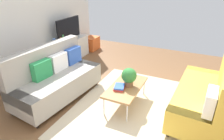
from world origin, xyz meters
name	(u,v)px	position (x,y,z in m)	size (l,w,h in m)	color
ground_plane	(125,107)	(0.00, 0.00, 0.00)	(7.68, 7.68, 0.00)	brown
wall_far	(10,21)	(0.00, 2.80, 1.45)	(6.40, 0.12, 2.90)	white
area_rug	(134,107)	(0.07, -0.16, 0.01)	(2.90, 2.20, 0.01)	beige
couch_beige	(55,78)	(-0.26, 1.46, 0.45)	(1.98, 1.03, 1.10)	gray
couch_green	(206,95)	(0.40, -1.38, 0.44)	(1.95, 0.95, 1.10)	gold
coffee_table	(126,87)	(0.12, 0.04, 0.39)	(1.10, 0.56, 0.42)	#9E7042
tv_console	(70,50)	(1.58, 2.46, 0.32)	(1.40, 0.44, 0.64)	silver
tv	(69,29)	(1.58, 2.44, 0.95)	(1.00, 0.20, 0.64)	black
storage_trunk	(92,43)	(2.68, 2.36, 0.22)	(0.52, 0.40, 0.44)	orange
potted_plant	(129,76)	(0.15, -0.01, 0.63)	(0.29, 0.29, 0.37)	brown
table_book_0	(119,88)	(-0.03, 0.11, 0.44)	(0.24, 0.18, 0.03)	red
table_book_1	(119,86)	(-0.03, 0.11, 0.47)	(0.24, 0.18, 0.03)	#3359B2
vase_0	(54,42)	(1.00, 2.51, 0.73)	(0.10, 0.10, 0.18)	#4C72B2
bottle_0	(61,41)	(1.16, 2.42, 0.73)	(0.06, 0.06, 0.18)	gold
bottle_1	(63,39)	(1.27, 2.42, 0.76)	(0.05, 0.05, 0.24)	#3F8C4C
bottle_2	(66,39)	(1.37, 2.42, 0.71)	(0.06, 0.06, 0.14)	silver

